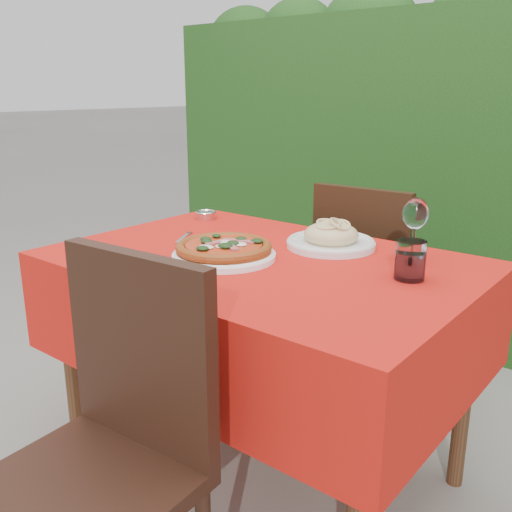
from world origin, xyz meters
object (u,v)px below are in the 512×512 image
Objects in this scene: pizza_plate at (224,250)px; pasta_plate at (331,238)px; fork at (182,238)px; chair_near at (110,438)px; chair_far at (369,277)px; steel_ramekin at (206,215)px; water_glass at (410,262)px; wine_glass at (415,216)px.

pasta_plate is (0.18, 0.31, 0.00)m from pizza_plate.
pizza_plate is 0.28m from fork.
fork is (-0.46, 0.67, 0.23)m from chair_near.
chair_far reaches higher than pizza_plate.
pizza_plate is 4.32× the size of steel_ramekin.
water_glass is 0.96m from steel_ramekin.
chair_far is 0.54m from pasta_plate.
fork is at bearing -60.96° from steel_ramekin.
chair_near is 0.85m from fork.
wine_glass is at bearing 111.60° from water_glass.
wine_glass is 2.54× the size of steel_ramekin.
wine_glass reaches higher than pizza_plate.
chair_near reaches higher than pasta_plate.
pizza_plate is at bearing 80.54° from chair_far.
chair_near is 4.85× the size of wine_glass.
water_glass is at bearing -22.23° from fork.
pasta_plate is at bearing 59.80° from pizza_plate.
fork is at bearing 59.92° from chair_far.
chair_near is 5.44× the size of fork.
chair_far is 0.82m from pizza_plate.
pizza_plate is 1.70× the size of wine_glass.
steel_ramekin is at bearing 175.30° from pasta_plate.
chair_near reaches higher than pizza_plate.
wine_glass is at bearing 8.01° from pasta_plate.
pasta_plate reaches higher than fork.
wine_glass reaches higher than chair_near.
pizza_plate is at bearing -45.88° from fork.
chair_near is 0.94m from pasta_plate.
pizza_plate is at bearing -40.82° from steel_ramekin.
water_glass is at bearing 63.18° from chair_near.
wine_glass is at bearing -0.83° from steel_ramekin.
pizza_plate is (-0.09, -0.77, 0.27)m from chair_far.
chair_near is 12.31× the size of steel_ramekin.
water_glass reaches higher than steel_ramekin.
chair_far is 5.28× the size of fork.
pasta_plate reaches higher than pizza_plate.
water_glass is at bearing -11.78° from steel_ramekin.
chair_far is 3.10× the size of pasta_plate.
wine_glass is 1.12× the size of fork.
steel_ramekin is (-0.94, 0.19, -0.03)m from water_glass.
steel_ramekin is (-0.42, 0.36, -0.01)m from pizza_plate.
water_glass is (0.52, 0.17, 0.02)m from pizza_plate.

